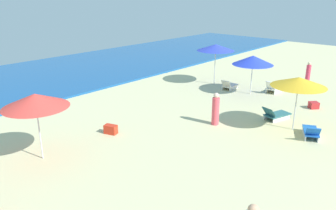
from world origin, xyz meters
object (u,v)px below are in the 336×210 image
(beachgoer_2, at_px, (216,110))
(beachgoer_5, at_px, (308,75))
(umbrella_4, at_px, (216,47))
(cooler_box_0, at_px, (314,105))
(lounge_chair_0_1, at_px, (276,115))
(umbrella_0, at_px, (299,82))
(umbrella_3, at_px, (35,100))
(cooler_box_1, at_px, (111,129))
(lounge_chair_4_0, at_px, (229,86))
(umbrella_2, at_px, (253,60))
(lounge_chair_2_0, at_px, (274,88))
(lounge_chair_0_0, at_px, (311,132))

(beachgoer_2, distance_m, beachgoer_5, 9.30)
(umbrella_4, relative_size, cooler_box_0, 5.86)
(lounge_chair_0_1, xyz_separation_m, beachgoer_5, (6.81, 1.01, 0.53))
(umbrella_0, xyz_separation_m, umbrella_3, (-8.91, 5.89, 0.06))
(beachgoer_2, distance_m, cooler_box_0, 6.00)
(umbrella_3, xyz_separation_m, umbrella_4, (13.05, 1.18, 0.16))
(lounge_chair_0_1, relative_size, cooler_box_1, 2.86)
(lounge_chair_4_0, bearing_deg, beachgoer_2, 115.17)
(umbrella_2, xyz_separation_m, lounge_chair_2_0, (1.19, -0.93, -1.78))
(lounge_chair_2_0, distance_m, cooler_box_0, 3.20)
(umbrella_2, relative_size, beachgoer_2, 1.56)
(umbrella_0, height_order, umbrella_4, umbrella_4)
(lounge_chair_0_1, distance_m, umbrella_4, 7.24)
(lounge_chair_0_1, bearing_deg, beachgoer_2, 70.26)
(lounge_chair_0_1, xyz_separation_m, lounge_chair_2_0, (4.26, 2.09, 0.03))
(umbrella_0, relative_size, cooler_box_0, 5.37)
(umbrella_2, xyz_separation_m, cooler_box_0, (-0.17, -3.82, -1.89))
(lounge_chair_0_0, relative_size, lounge_chair_0_1, 0.94)
(lounge_chair_0_0, bearing_deg, lounge_chair_4_0, -57.95)
(lounge_chair_0_1, bearing_deg, lounge_chair_0_0, 170.76)
(lounge_chair_4_0, xyz_separation_m, beachgoer_2, (-5.54, -2.66, 0.49))
(lounge_chair_0_0, xyz_separation_m, beachgoer_2, (-1.43, 3.90, 0.46))
(umbrella_0, relative_size, lounge_chair_0_1, 1.54)
(lounge_chair_4_0, relative_size, cooler_box_1, 2.23)
(cooler_box_1, bearing_deg, lounge_chair_2_0, 57.81)
(umbrella_0, xyz_separation_m, umbrella_2, (3.71, 4.14, -0.15))
(lounge_chair_2_0, xyz_separation_m, lounge_chair_4_0, (-1.18, 2.42, -0.05))
(beachgoer_5, bearing_deg, cooler_box_0, 167.33)
(umbrella_0, height_order, cooler_box_1, umbrella_0)
(umbrella_0, xyz_separation_m, umbrella_4, (4.14, 7.07, 0.22))
(lounge_chair_2_0, height_order, cooler_box_1, lounge_chair_2_0)
(beachgoer_2, bearing_deg, cooler_box_1, 161.43)
(lounge_chair_4_0, distance_m, cooler_box_0, 5.32)
(lounge_chair_4_0, distance_m, cooler_box_1, 9.47)
(umbrella_3, height_order, beachgoer_5, umbrella_3)
(lounge_chair_2_0, height_order, cooler_box_0, lounge_chair_2_0)
(lounge_chair_0_1, distance_m, umbrella_3, 10.86)
(beachgoer_5, bearing_deg, lounge_chair_0_0, 163.74)
(umbrella_3, height_order, cooler_box_1, umbrella_3)
(umbrella_0, relative_size, beachgoer_5, 1.47)
(umbrella_4, height_order, cooler_box_1, umbrella_4)
(umbrella_3, relative_size, lounge_chair_4_0, 2.06)
(umbrella_3, distance_m, cooler_box_1, 3.79)
(umbrella_4, relative_size, lounge_chair_4_0, 2.16)
(beachgoer_2, relative_size, cooler_box_1, 2.79)
(umbrella_2, bearing_deg, beachgoer_5, -28.19)
(lounge_chair_2_0, bearing_deg, cooler_box_0, 155.22)
(beachgoer_5, bearing_deg, umbrella_2, 114.21)
(lounge_chair_0_1, distance_m, lounge_chair_2_0, 4.74)
(umbrella_3, xyz_separation_m, lounge_chair_4_0, (12.63, -0.25, -2.04))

